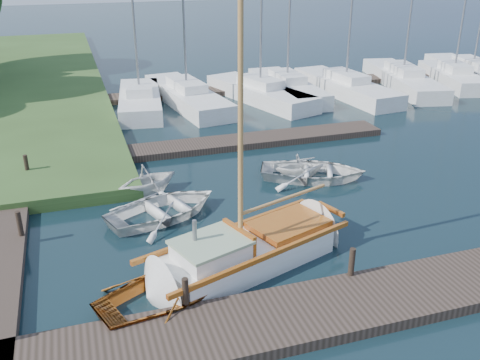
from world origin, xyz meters
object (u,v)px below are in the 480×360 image
object	(u,v)px
mooring_post_5	(26,165)
marina_boat_5	(403,78)
tender_a	(164,206)
tender_c	(313,169)
mooring_post_1	(185,293)
mooring_post_2	(352,262)
marina_boat_0	(140,99)
marina_boat_2	(260,91)
marina_boat_4	(345,85)
sailboat	(251,252)
marina_boat_7	(472,71)
mooring_post_4	(20,224)
dinghy	(173,286)
marina_boat_6	(454,75)
marina_boat_1	(187,94)
tender_b	(147,178)
tender_d	(300,164)
marina_boat_3	(287,86)

from	to	relation	value
mooring_post_5	marina_boat_5	distance (m)	24.48
tender_a	marina_boat_5	bearing A→B (deg)	-72.90
tender_c	marina_boat_5	size ratio (longest dim) A/B	0.37
mooring_post_1	mooring_post_2	world-z (taller)	same
marina_boat_0	marina_boat_2	size ratio (longest dim) A/B	1.15
marina_boat_0	marina_boat_4	distance (m)	12.55
sailboat	marina_boat_7	world-z (taller)	marina_boat_7
mooring_post_4	marina_boat_5	bearing A→B (deg)	31.77
dinghy	marina_boat_5	xyz separation A→B (m)	(18.89, 18.29, 0.15)
tender_c	marina_boat_0	distance (m)	13.11
tender_a	marina_boat_0	xyz separation A→B (m)	(1.15, 13.53, 0.17)
marina_boat_0	marina_boat_6	size ratio (longest dim) A/B	1.11
mooring_post_2	marina_boat_1	distance (m)	19.17
tender_b	marina_boat_7	world-z (taller)	marina_boat_7
mooring_post_4	tender_d	world-z (taller)	mooring_post_4
marina_boat_0	marina_boat_4	size ratio (longest dim) A/B	1.04
tender_d	marina_boat_7	distance (m)	21.90
sailboat	marina_boat_3	distance (m)	19.33
mooring_post_5	marina_boat_7	distance (m)	29.96
tender_c	marina_boat_1	xyz separation A→B (m)	(-2.26, 12.32, 0.15)
mooring_post_4	tender_b	distance (m)	4.93
marina_boat_1	marina_boat_2	xyz separation A→B (m)	(4.28, -0.65, -0.00)
mooring_post_5	sailboat	size ratio (longest dim) A/B	0.08
tender_d	marina_boat_2	world-z (taller)	marina_boat_2
mooring_post_5	tender_d	bearing A→B (deg)	-14.99
mooring_post_2	mooring_post_4	world-z (taller)	same
mooring_post_4	marina_boat_6	xyz separation A→B (m)	(26.32, 13.60, -0.13)
marina_boat_4	marina_boat_3	bearing A→B (deg)	68.44
marina_boat_6	marina_boat_7	size ratio (longest dim) A/B	0.93
sailboat	tender_d	size ratio (longest dim) A/B	4.99
marina_boat_3	marina_boat_2	bearing A→B (deg)	110.51
marina_boat_4	mooring_post_4	bearing A→B (deg)	120.24
sailboat	marina_boat_3	size ratio (longest dim) A/B	0.91
mooring_post_2	tender_c	world-z (taller)	mooring_post_2
marina_boat_2	marina_boat_7	xyz separation A→B (m)	(15.83, 0.86, 0.00)
marina_boat_2	mooring_post_5	bearing A→B (deg)	106.73
mooring_post_4	mooring_post_5	world-z (taller)	same
mooring_post_4	tender_d	distance (m)	10.47
mooring_post_1	marina_boat_4	world-z (taller)	marina_boat_4
mooring_post_4	marina_boat_4	distance (m)	22.50
mooring_post_4	marina_boat_0	xyz separation A→B (m)	(5.61, 13.98, -0.12)
mooring_post_2	marina_boat_4	bearing A→B (deg)	62.24
marina_boat_0	marina_boat_4	world-z (taller)	marina_boat_0
tender_b	marina_boat_1	bearing A→B (deg)	-42.66
tender_a	tender_d	xyz separation A→B (m)	(5.75, 1.81, 0.11)
mooring_post_2	marina_boat_2	distance (m)	18.97
dinghy	tender_c	size ratio (longest dim) A/B	0.99
tender_a	marina_boat_0	world-z (taller)	marina_boat_0
sailboat	dinghy	size ratio (longest dim) A/B	2.45
mooring_post_2	marina_boat_6	bearing A→B (deg)	46.22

